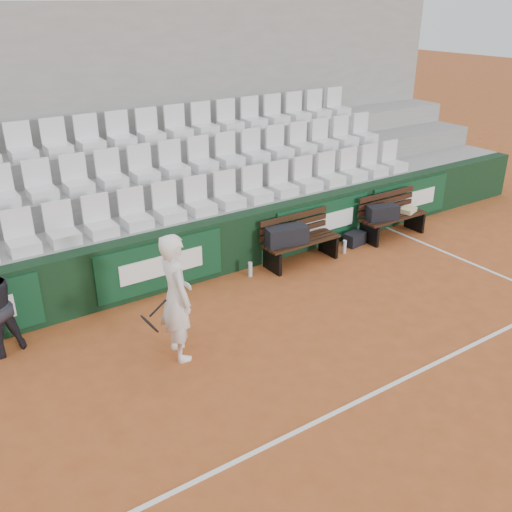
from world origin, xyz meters
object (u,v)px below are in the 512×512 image
(water_bottle_near, at_px, (250,269))
(bench_right, at_px, (393,226))
(bench_left, at_px, (301,251))
(sports_bag_right, at_px, (382,213))
(sports_bag_ground, at_px, (355,239))
(water_bottle_far, at_px, (344,247))
(tennis_player, at_px, (176,297))
(sports_bag_left, at_px, (286,235))

(water_bottle_near, bearing_deg, bench_right, -1.72)
(bench_left, height_order, bench_right, same)
(sports_bag_right, xyz_separation_m, sports_bag_ground, (-0.58, 0.13, -0.46))
(sports_bag_right, height_order, water_bottle_far, sports_bag_right)
(bench_right, relative_size, water_bottle_near, 5.66)
(water_bottle_far, xyz_separation_m, tennis_player, (-4.15, -1.27, 0.76))
(sports_bag_right, bearing_deg, bench_left, 178.04)
(sports_bag_left, distance_m, water_bottle_near, 0.89)
(sports_bag_ground, bearing_deg, bench_right, -6.58)
(bench_left, height_order, sports_bag_right, sports_bag_right)
(sports_bag_ground, bearing_deg, water_bottle_far, -156.51)
(bench_right, height_order, sports_bag_left, sports_bag_left)
(bench_left, distance_m, sports_bag_ground, 1.39)
(sports_bag_right, bearing_deg, sports_bag_ground, 167.72)
(sports_bag_ground, bearing_deg, sports_bag_right, -12.28)
(sports_bag_ground, relative_size, tennis_player, 0.24)
(bench_right, height_order, sports_bag_right, sports_bag_right)
(bench_left, height_order, sports_bag_ground, bench_left)
(bench_right, bearing_deg, tennis_player, -166.25)
(bench_left, height_order, tennis_player, tennis_player)
(bench_left, distance_m, tennis_player, 3.56)
(sports_bag_left, xyz_separation_m, water_bottle_near, (-0.75, 0.03, -0.48))
(sports_bag_right, relative_size, sports_bag_ground, 1.46)
(bench_left, bearing_deg, tennis_player, -156.43)
(bench_right, xyz_separation_m, water_bottle_near, (-3.40, 0.10, -0.09))
(bench_right, relative_size, sports_bag_ground, 3.56)
(sports_bag_right, height_order, water_bottle_near, sports_bag_right)
(sports_bag_right, height_order, sports_bag_ground, sports_bag_right)
(sports_bag_right, bearing_deg, sports_bag_left, 177.78)
(bench_right, xyz_separation_m, tennis_player, (-5.52, -1.35, 0.66))
(bench_left, distance_m, water_bottle_near, 1.09)
(bench_left, xyz_separation_m, tennis_player, (-3.21, -1.40, 0.66))
(bench_right, height_order, water_bottle_near, bench_right)
(sports_bag_left, height_order, sports_bag_ground, sports_bag_left)
(water_bottle_near, distance_m, tennis_player, 2.68)
(sports_bag_left, distance_m, sports_bag_ground, 1.78)
(water_bottle_far, height_order, tennis_player, tennis_player)
(sports_bag_left, relative_size, sports_bag_ground, 1.79)
(bench_left, distance_m, sports_bag_left, 0.51)
(sports_bag_left, xyz_separation_m, sports_bag_right, (2.29, -0.09, -0.02))
(bench_left, relative_size, sports_bag_ground, 3.56)
(bench_right, distance_m, tennis_player, 5.72)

